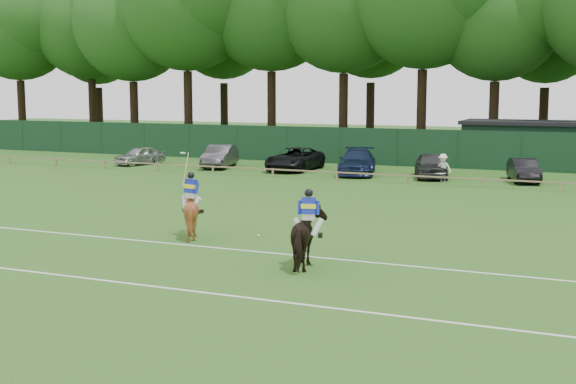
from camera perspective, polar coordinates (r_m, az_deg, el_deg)
The scene contains 18 objects.
ground at distance 26.12m, azimuth -3.64°, elevation -3.80°, with size 160.00×160.00×0.00m, color #1E4C14.
horse_dark at distance 22.41m, azimuth 1.53°, elevation -3.39°, with size 0.97×2.13×1.80m, color black.
horse_chestnut at distance 27.13m, azimuth -7.16°, elevation -1.51°, with size 1.43×1.61×1.78m, color brown.
sedan_silver at distance 53.15m, azimuth -10.93°, elevation 2.66°, with size 1.47×3.66×1.25m, color #A6A9AB.
sedan_grey at distance 50.58m, azimuth -5.07°, elevation 2.65°, with size 1.57×4.49×1.48m, color #333336.
suv_black at distance 48.61m, azimuth 0.50°, elevation 2.45°, with size 2.39×5.18×1.44m, color black.
sedan_navy at distance 46.62m, azimuth 5.15°, elevation 2.24°, with size 2.12×5.20×1.51m, color #131E3E.
hatch_grey at distance 45.34m, azimuth 10.53°, elevation 1.95°, with size 1.73×4.29×1.46m, color #313134.
estate_black at distance 44.69m, azimuth 17.06°, elevation 1.54°, with size 1.36×3.91×1.29m, color black.
spectator_left at distance 43.66m, azimuth 11.41°, elevation 1.77°, with size 1.01×0.58×1.56m, color white.
rider_dark at distance 22.26m, azimuth 1.53°, elevation -1.42°, with size 0.92×0.51×1.41m.
rider_chestnut at distance 27.00m, azimuth -7.21°, elevation 0.13°, with size 0.93×0.70×2.05m.
polo_ball at distance 27.15m, azimuth -2.20°, elevation -3.25°, with size 0.09×0.09×0.09m, color silver.
pitch_lines at distance 23.13m, azimuth -7.62°, elevation -5.36°, with size 60.00×5.10×0.01m.
pitch_rail at distance 42.67m, azimuth 7.44°, elevation 1.27°, with size 62.10×0.10×0.50m.
perimeter_fence at distance 51.27m, azimuth 10.26°, elevation 3.20°, with size 92.08×0.08×2.50m.
utility_shed at distance 53.19m, azimuth 17.33°, elevation 3.44°, with size 8.40×4.40×3.04m.
tree_row at distance 58.80m, azimuth 13.93°, elevation 2.45°, with size 96.00×12.00×21.00m, color #26561C, non-canonical shape.
Camera 1 is at (11.71, -22.75, 5.24)m, focal length 48.00 mm.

